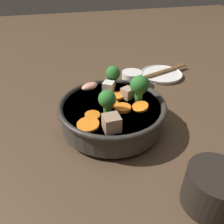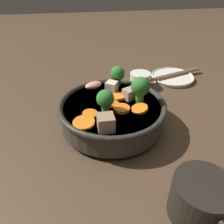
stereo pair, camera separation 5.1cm
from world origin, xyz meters
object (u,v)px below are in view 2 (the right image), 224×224
Objects in this scene: tea_cup at (140,80)px; chopsticks_pair at (173,75)px; stirfry_bowl at (112,111)px; dark_mug at (201,200)px; side_saucer at (172,77)px.

chopsticks_pair is (-0.04, 0.12, -0.01)m from tea_cup.
stirfry_bowl reaches higher than chopsticks_pair.
stirfry_bowl reaches higher than dark_mug.
stirfry_bowl is at bearing -47.52° from side_saucer.
dark_mug is 0.49m from chopsticks_pair.
dark_mug is at bearing -3.42° from tea_cup.
side_saucer is at bearing 132.48° from stirfry_bowl.
chopsticks_pair is (-0.22, 0.24, -0.03)m from stirfry_bowl.
tea_cup is 0.43m from dark_mug.
dark_mug is at bearing -17.87° from side_saucer.
side_saucer is 2.23× the size of tea_cup.
tea_cup is at bearing 147.40° from stirfry_bowl.
tea_cup is at bearing -73.63° from side_saucer.
side_saucer is at bearing 162.13° from dark_mug.
stirfry_bowl is at bearing -47.52° from chopsticks_pair.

